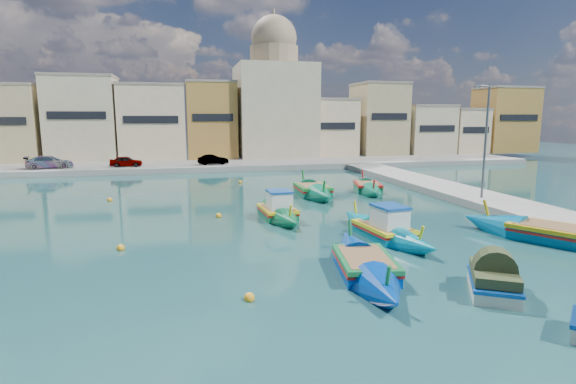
{
  "coord_description": "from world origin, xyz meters",
  "views": [
    {
      "loc": [
        -2.09,
        -20.21,
        5.96
      ],
      "look_at": [
        4.0,
        6.0,
        1.4
      ],
      "focal_mm": 28.0,
      "sensor_mm": 36.0,
      "label": 1
    }
  ],
  "objects_px": {
    "luzzu_cyan_mid": "(368,188)",
    "luzzu_blue_south": "(365,267)",
    "quay_street_lamp": "(485,141)",
    "luzzu_turquoise_cabin": "(384,231)",
    "tender_far": "(494,282)",
    "luzzu_green": "(313,191)",
    "church_block": "(274,98)",
    "luzzu_blue_cabin": "(278,212)",
    "luzzu_cyan_south": "(552,235)"
  },
  "relations": [
    {
      "from": "quay_street_lamp",
      "to": "luzzu_blue_cabin",
      "type": "height_order",
      "value": "quay_street_lamp"
    },
    {
      "from": "church_block",
      "to": "luzzu_turquoise_cabin",
      "type": "height_order",
      "value": "church_block"
    },
    {
      "from": "quay_street_lamp",
      "to": "luzzu_blue_south",
      "type": "relative_size",
      "value": 0.92
    },
    {
      "from": "church_block",
      "to": "luzzu_blue_cabin",
      "type": "relative_size",
      "value": 2.57
    },
    {
      "from": "luzzu_cyan_mid",
      "to": "luzzu_turquoise_cabin",
      "type": "bearing_deg",
      "value": -109.7
    },
    {
      "from": "luzzu_blue_cabin",
      "to": "luzzu_cyan_south",
      "type": "relative_size",
      "value": 0.85
    },
    {
      "from": "quay_street_lamp",
      "to": "luzzu_blue_cabin",
      "type": "bearing_deg",
      "value": -177.12
    },
    {
      "from": "luzzu_turquoise_cabin",
      "to": "luzzu_cyan_south",
      "type": "xyz_separation_m",
      "value": [
        7.54,
        -2.47,
        -0.02
      ]
    },
    {
      "from": "luzzu_turquoise_cabin",
      "to": "luzzu_green",
      "type": "distance_m",
      "value": 12.53
    },
    {
      "from": "quay_street_lamp",
      "to": "luzzu_blue_cabin",
      "type": "relative_size",
      "value": 1.08
    },
    {
      "from": "luzzu_blue_cabin",
      "to": "luzzu_blue_south",
      "type": "relative_size",
      "value": 0.85
    },
    {
      "from": "luzzu_turquoise_cabin",
      "to": "luzzu_cyan_mid",
      "type": "relative_size",
      "value": 1.02
    },
    {
      "from": "luzzu_turquoise_cabin",
      "to": "luzzu_cyan_south",
      "type": "bearing_deg",
      "value": -18.11
    },
    {
      "from": "luzzu_green",
      "to": "luzzu_cyan_south",
      "type": "relative_size",
      "value": 0.99
    },
    {
      "from": "luzzu_turquoise_cabin",
      "to": "luzzu_blue_cabin",
      "type": "bearing_deg",
      "value": 127.56
    },
    {
      "from": "church_block",
      "to": "luzzu_cyan_mid",
      "type": "distance_m",
      "value": 28.21
    },
    {
      "from": "quay_street_lamp",
      "to": "luzzu_blue_south",
      "type": "height_order",
      "value": "quay_street_lamp"
    },
    {
      "from": "church_block",
      "to": "luzzu_cyan_south",
      "type": "height_order",
      "value": "church_block"
    },
    {
      "from": "luzzu_cyan_south",
      "to": "luzzu_turquoise_cabin",
      "type": "bearing_deg",
      "value": 161.89
    },
    {
      "from": "church_block",
      "to": "luzzu_green",
      "type": "relative_size",
      "value": 2.2
    },
    {
      "from": "luzzu_cyan_mid",
      "to": "church_block",
      "type": "bearing_deg",
      "value": 94.74
    },
    {
      "from": "luzzu_green",
      "to": "tender_far",
      "type": "relative_size",
      "value": 2.77
    },
    {
      "from": "luzzu_cyan_mid",
      "to": "luzzu_blue_south",
      "type": "distance_m",
      "value": 19.53
    },
    {
      "from": "tender_far",
      "to": "church_block",
      "type": "bearing_deg",
      "value": 87.58
    },
    {
      "from": "luzzu_blue_south",
      "to": "tender_far",
      "type": "height_order",
      "value": "luzzu_blue_south"
    },
    {
      "from": "church_block",
      "to": "luzzu_cyan_south",
      "type": "relative_size",
      "value": 2.18
    },
    {
      "from": "luzzu_green",
      "to": "luzzu_blue_south",
      "type": "xyz_separation_m",
      "value": [
        -2.88,
        -17.13,
        -0.04
      ]
    },
    {
      "from": "quay_street_lamp",
      "to": "luzzu_green",
      "type": "distance_m",
      "value": 12.53
    },
    {
      "from": "luzzu_cyan_south",
      "to": "luzzu_green",
      "type": "bearing_deg",
      "value": 116.92
    },
    {
      "from": "quay_street_lamp",
      "to": "luzzu_cyan_mid",
      "type": "distance_m",
      "value": 9.7
    },
    {
      "from": "luzzu_turquoise_cabin",
      "to": "luzzu_blue_south",
      "type": "height_order",
      "value": "luzzu_turquoise_cabin"
    },
    {
      "from": "church_block",
      "to": "luzzu_turquoise_cabin",
      "type": "relative_size",
      "value": 2.28
    },
    {
      "from": "quay_street_lamp",
      "to": "luzzu_blue_cabin",
      "type": "distance_m",
      "value": 14.82
    },
    {
      "from": "luzzu_cyan_mid",
      "to": "luzzu_green",
      "type": "bearing_deg",
      "value": -170.51
    },
    {
      "from": "luzzu_blue_south",
      "to": "quay_street_lamp",
      "type": "bearing_deg",
      "value": 40.0
    },
    {
      "from": "quay_street_lamp",
      "to": "luzzu_green",
      "type": "height_order",
      "value": "quay_street_lamp"
    },
    {
      "from": "luzzu_blue_cabin",
      "to": "luzzu_blue_south",
      "type": "bearing_deg",
      "value": -82.65
    },
    {
      "from": "church_block",
      "to": "luzzu_cyan_mid",
      "type": "height_order",
      "value": "church_block"
    },
    {
      "from": "luzzu_turquoise_cabin",
      "to": "luzzu_blue_cabin",
      "type": "relative_size",
      "value": 1.13
    },
    {
      "from": "church_block",
      "to": "tender_far",
      "type": "bearing_deg",
      "value": -92.42
    },
    {
      "from": "church_block",
      "to": "tender_far",
      "type": "distance_m",
      "value": 48.38
    },
    {
      "from": "luzzu_turquoise_cabin",
      "to": "quay_street_lamp",
      "type": "bearing_deg",
      "value": 32.03
    },
    {
      "from": "luzzu_turquoise_cabin",
      "to": "tender_far",
      "type": "height_order",
      "value": "luzzu_turquoise_cabin"
    },
    {
      "from": "quay_street_lamp",
      "to": "luzzu_cyan_south",
      "type": "bearing_deg",
      "value": -105.67
    },
    {
      "from": "church_block",
      "to": "luzzu_blue_south",
      "type": "relative_size",
      "value": 2.2
    },
    {
      "from": "luzzu_blue_cabin",
      "to": "luzzu_blue_south",
      "type": "xyz_separation_m",
      "value": [
        1.31,
        -10.14,
        -0.06
      ]
    },
    {
      "from": "luzzu_green",
      "to": "luzzu_blue_south",
      "type": "bearing_deg",
      "value": -99.53
    },
    {
      "from": "luzzu_turquoise_cabin",
      "to": "tender_far",
      "type": "relative_size",
      "value": 2.67
    },
    {
      "from": "church_block",
      "to": "luzzu_blue_south",
      "type": "bearing_deg",
      "value": -96.98
    },
    {
      "from": "quay_street_lamp",
      "to": "luzzu_blue_south",
      "type": "distance_m",
      "value": 17.37
    }
  ]
}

